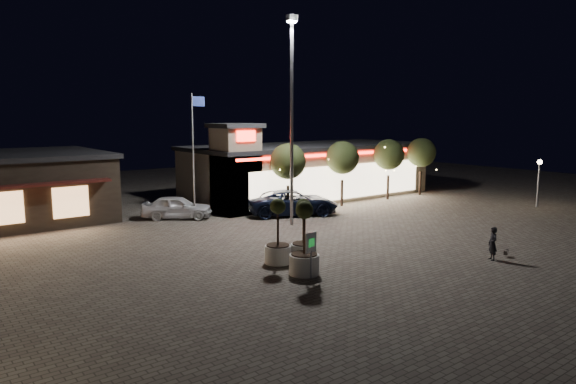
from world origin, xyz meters
TOP-DOWN VIEW (x-y plane):
  - ground at (0.00, 0.00)m, footprint 90.00×90.00m
  - retail_building at (9.51, 15.82)m, footprint 20.40×8.40m
  - floodlight_pole at (2.00, 8.00)m, footprint 0.60×0.40m
  - flagpole at (-1.90, 13.00)m, footprint 0.95×0.10m
  - lamp_post_east at (20.00, 2.00)m, footprint 0.36×0.36m
  - string_tree_a at (4.00, 11.00)m, footprint 2.42×2.42m
  - string_tree_b at (9.00, 11.00)m, footprint 2.42×2.42m
  - string_tree_c at (14.00, 11.00)m, footprint 2.42×2.42m
  - string_tree_d at (18.00, 11.00)m, footprint 2.42×2.42m
  - pickup_truck at (4.03, 10.48)m, footprint 6.68×5.08m
  - white_sedan at (-2.75, 14.00)m, footprint 4.68×3.91m
  - pedestrian at (4.62, -3.77)m, footprint 0.61×0.68m
  - dog at (5.66, -3.86)m, footprint 0.47×0.29m
  - planter_left at (-3.54, 1.84)m, footprint 1.20×1.20m
  - planter_mid at (-3.64, -0.17)m, footprint 1.27×1.27m
  - planter_right at (-2.39, 1.43)m, footprint 1.18×1.18m
  - valet_sign at (-3.78, -0.77)m, footprint 0.63×0.18m

SIDE VIEW (x-z plane):
  - ground at x=0.00m, z-range 0.00..0.00m
  - dog at x=5.66m, z-range 0.12..0.38m
  - white_sedan at x=-2.75m, z-range 0.00..1.51m
  - pedestrian at x=4.62m, z-range 0.00..1.55m
  - pickup_truck at x=4.03m, z-range 0.00..1.69m
  - planter_right at x=-2.39m, z-range -0.55..2.34m
  - planter_left at x=-3.54m, z-range -0.56..2.39m
  - planter_mid at x=-3.64m, z-range -0.60..2.52m
  - valet_sign at x=-3.78m, z-range 0.38..2.31m
  - retail_building at x=9.51m, z-range -0.84..5.26m
  - lamp_post_east at x=20.00m, z-range 0.72..4.20m
  - string_tree_a at x=4.00m, z-range 1.17..5.95m
  - string_tree_b at x=9.00m, z-range 1.17..5.95m
  - string_tree_c at x=14.00m, z-range 1.17..5.95m
  - string_tree_d at x=18.00m, z-range 1.17..5.95m
  - flagpole at x=-1.90m, z-range 0.74..8.74m
  - floodlight_pole at x=2.00m, z-range 0.83..13.21m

